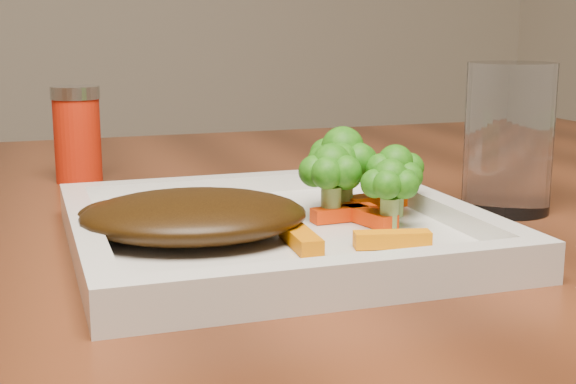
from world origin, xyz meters
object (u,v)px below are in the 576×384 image
object	(u,v)px
plate	(274,237)
steak	(194,215)
spice_shaker	(77,134)
drinking_glass	(509,138)

from	to	relation	value
plate	steak	distance (m)	0.06
steak	spice_shaker	xyz separation A→B (m)	(-0.05, 0.28, 0.02)
steak	drinking_glass	world-z (taller)	drinking_glass
steak	drinking_glass	size ratio (longest dim) A/B	1.24
steak	spice_shaker	bearing A→B (deg)	100.80
plate	spice_shaker	bearing A→B (deg)	111.84
steak	drinking_glass	xyz separation A→B (m)	(0.27, 0.04, 0.03)
plate	steak	bearing A→B (deg)	-173.99
spice_shaker	steak	bearing A→B (deg)	-79.20
steak	spice_shaker	size ratio (longest dim) A/B	1.61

